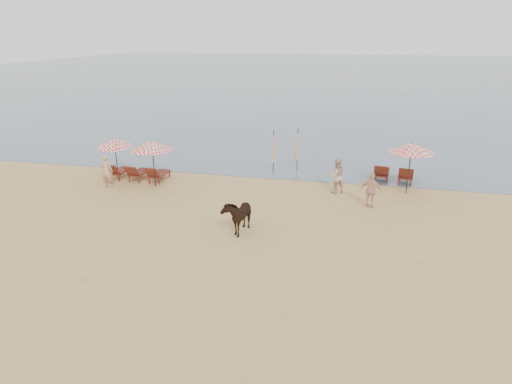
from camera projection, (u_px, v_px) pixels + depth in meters
ground at (223, 280)px, 13.32m from camera, size 120.00×120.00×0.00m
sea at (332, 71)px, 86.65m from camera, size 160.00×140.00×0.06m
lounger_cluster_left at (137, 172)px, 22.16m from camera, size 2.95×1.80×0.64m
lounger_cluster_right at (394, 173)px, 21.90m from camera, size 2.12×2.06×0.67m
umbrella_open_left_a at (152, 145)px, 20.67m from camera, size 2.07×2.07×2.35m
umbrella_open_left_b at (114, 143)px, 21.96m from camera, size 1.74×1.78×2.22m
umbrella_open_right at (412, 148)px, 19.72m from camera, size 2.05×2.05×2.50m
umbrella_closed_left at (274, 147)px, 23.20m from camera, size 0.28×0.28×2.30m
umbrella_closed_right at (298, 144)px, 23.59m from camera, size 0.29×0.29×2.35m
cow at (238, 214)px, 16.37m from camera, size 1.00×1.76×1.40m
beachgoer_left at (107, 171)px, 21.09m from camera, size 0.63×0.44×1.66m
beachgoer_right_a at (336, 176)px, 20.33m from camera, size 1.03×0.96×1.69m
beachgoer_right_b at (371, 190)px, 18.58m from camera, size 1.00×0.68×1.58m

